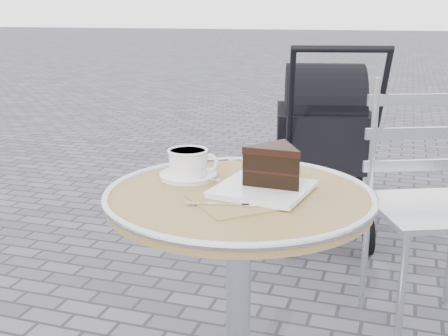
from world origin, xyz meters
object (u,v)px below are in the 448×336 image
(cafe_table, at_px, (239,250))
(cappuccino_set, at_px, (189,165))
(cake_plate_set, at_px, (272,171))
(bistro_chair, at_px, (425,176))
(baby_stroller, at_px, (323,146))

(cafe_table, height_order, cappuccino_set, cappuccino_set)
(cappuccino_set, relative_size, cake_plate_set, 0.48)
(cake_plate_set, height_order, bistro_chair, bistro_chair)
(cappuccino_set, height_order, bistro_chair, bistro_chair)
(cafe_table, relative_size, cappuccino_set, 3.98)
(cafe_table, relative_size, cake_plate_set, 1.90)
(cafe_table, relative_size, baby_stroller, 0.68)
(cake_plate_set, xyz_separation_m, bistro_chair, (0.42, 0.78, -0.19))
(baby_stroller, bearing_deg, cafe_table, -102.69)
(cake_plate_set, bearing_deg, bistro_chair, 69.79)
(cafe_table, bearing_deg, cappuccino_set, 152.98)
(bistro_chair, distance_m, baby_stroller, 1.03)
(baby_stroller, bearing_deg, cappuccino_set, -108.93)
(cappuccino_set, bearing_deg, bistro_chair, 33.62)
(cappuccino_set, xyz_separation_m, baby_stroller, (0.16, 1.62, -0.29))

